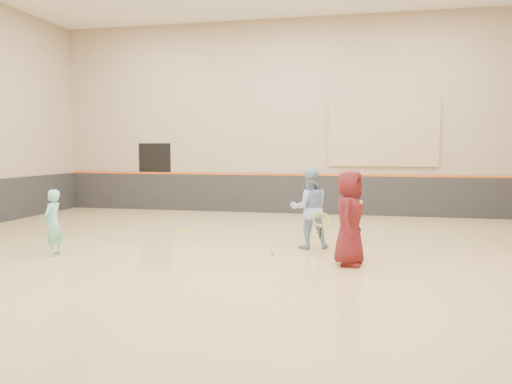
% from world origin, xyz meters
% --- Properties ---
extents(room, '(15.04, 12.04, 6.22)m').
position_xyz_m(room, '(0.00, 0.00, 0.81)').
color(room, tan).
rests_on(room, ground).
extents(wainscot_back, '(14.90, 0.04, 1.20)m').
position_xyz_m(wainscot_back, '(0.00, 5.97, 0.60)').
color(wainscot_back, '#232326').
rests_on(wainscot_back, floor).
extents(accent_stripe, '(14.90, 0.03, 0.06)m').
position_xyz_m(accent_stripe, '(0.00, 5.96, 1.22)').
color(accent_stripe, '#D85914').
rests_on(accent_stripe, wall_back).
extents(acoustic_panel, '(3.20, 0.08, 2.00)m').
position_xyz_m(acoustic_panel, '(2.80, 5.95, 2.50)').
color(acoustic_panel, tan).
rests_on(acoustic_panel, wall_back).
extents(doorway, '(1.10, 0.05, 2.20)m').
position_xyz_m(doorway, '(-4.50, 5.98, 1.10)').
color(doorway, black).
rests_on(doorway, floor).
extents(girl, '(0.33, 0.48, 1.25)m').
position_xyz_m(girl, '(-3.51, -1.09, 0.63)').
color(girl, '#80DED6').
rests_on(girl, floor).
extents(instructor, '(0.94, 0.83, 1.63)m').
position_xyz_m(instructor, '(1.18, 0.63, 0.82)').
color(instructor, '#90B7DF').
rests_on(instructor, floor).
extents(young_man, '(0.64, 0.88, 1.65)m').
position_xyz_m(young_man, '(2.02, -0.72, 0.83)').
color(young_man, '#5C151B').
rests_on(young_man, floor).
extents(held_racket, '(0.50, 0.50, 0.57)m').
position_xyz_m(held_racket, '(1.45, 0.31, 0.64)').
color(held_racket, '#C4D32E').
rests_on(held_racket, instructor).
extents(spare_racket, '(0.69, 0.69, 0.10)m').
position_xyz_m(spare_racket, '(-2.06, 2.02, 0.05)').
color(spare_racket, '#B0E331').
rests_on(spare_racket, floor).
extents(ball_under_racket, '(0.07, 0.07, 0.07)m').
position_xyz_m(ball_under_racket, '(0.58, -0.24, 0.03)').
color(ball_under_racket, gold).
rests_on(ball_under_racket, floor).
extents(ball_in_hand, '(0.07, 0.07, 0.07)m').
position_xyz_m(ball_in_hand, '(2.21, -0.84, 1.12)').
color(ball_in_hand, yellow).
rests_on(ball_in_hand, young_man).
extents(ball_beside_spare, '(0.07, 0.07, 0.07)m').
position_xyz_m(ball_beside_spare, '(-2.02, 3.30, 0.03)').
color(ball_beside_spare, yellow).
rests_on(ball_beside_spare, floor).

